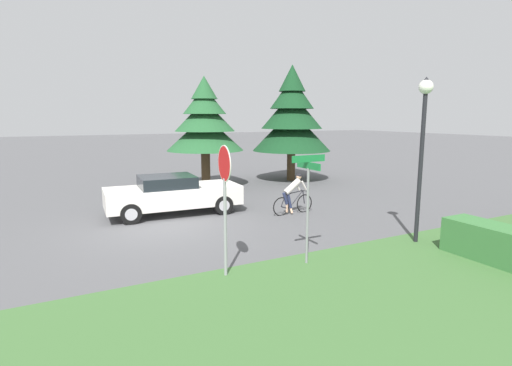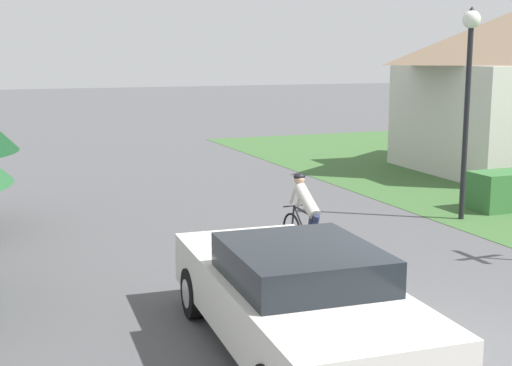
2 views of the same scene
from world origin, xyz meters
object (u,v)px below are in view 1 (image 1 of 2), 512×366
object	(u,v)px
cyclist	(293,195)
street_name_sign	(308,189)
sedan_left_lane	(173,194)
street_lamp	(423,126)
conifer_tall_far	(292,118)
stop_sign	(225,183)
conifer_tall_near	(205,122)

from	to	relation	value
cyclist	street_name_sign	world-z (taller)	street_name_sign
sedan_left_lane	street_name_sign	world-z (taller)	street_name_sign
cyclist	street_lamp	size ratio (longest dim) A/B	0.38
street_name_sign	street_lamp	bearing A→B (deg)	89.31
street_name_sign	conifer_tall_far	distance (m)	12.84
stop_sign	conifer_tall_far	xyz separation A→B (m)	(-10.73, 8.53, 1.33)
street_name_sign	conifer_tall_near	distance (m)	11.29
conifer_tall_near	stop_sign	bearing A→B (deg)	-18.35
sedan_left_lane	conifer_tall_near	xyz separation A→B (m)	(-4.77, 3.05, 2.48)
cyclist	conifer_tall_near	xyz separation A→B (m)	(-6.77, -0.79, 2.49)
conifer_tall_near	conifer_tall_far	bearing A→B (deg)	88.23
cyclist	conifer_tall_far	xyz separation A→B (m)	(-6.61, 4.13, 2.69)
street_lamp	conifer_tall_near	bearing A→B (deg)	-169.45
conifer_tall_near	street_lamp	bearing A→B (deg)	10.55
sedan_left_lane	conifer_tall_far	xyz separation A→B (m)	(-4.62, 7.97, 2.68)
stop_sign	street_lamp	distance (m)	5.81
sedan_left_lane	stop_sign	size ratio (longest dim) A/B	1.66
street_lamp	street_name_sign	size ratio (longest dim) A/B	1.73
sedan_left_lane	street_lamp	xyz separation A→B (m)	(6.37, 5.12, 2.51)
street_lamp	street_name_sign	world-z (taller)	street_lamp
street_lamp	conifer_tall_far	size ratio (longest dim) A/B	0.73
street_name_sign	conifer_tall_near	xyz separation A→B (m)	(-11.09, 1.60, 1.39)
stop_sign	sedan_left_lane	bearing A→B (deg)	-1.13
conifer_tall_far	conifer_tall_near	bearing A→B (deg)	-91.77
stop_sign	conifer_tall_near	distance (m)	11.52
sedan_left_lane	conifer_tall_far	bearing A→B (deg)	33.39
cyclist	conifer_tall_near	size ratio (longest dim) A/B	0.32
sedan_left_lane	stop_sign	xyz separation A→B (m)	(6.11, -0.56, 1.35)
conifer_tall_near	conifer_tall_far	distance (m)	4.93
sedan_left_lane	street_name_sign	bearing A→B (deg)	-73.77
conifer_tall_near	street_name_sign	bearing A→B (deg)	-8.21
sedan_left_lane	stop_sign	bearing A→B (deg)	-91.91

